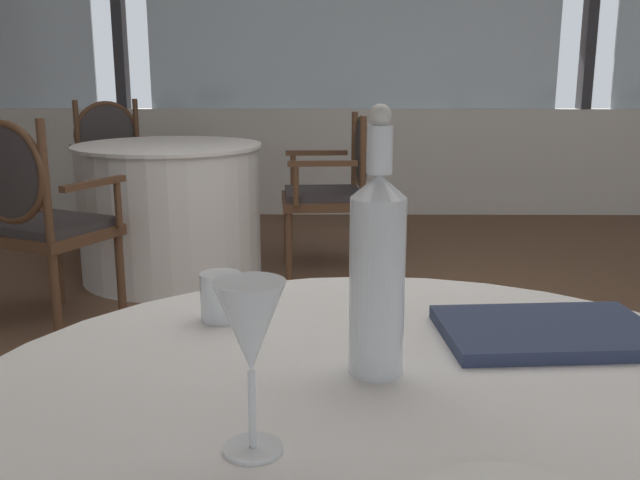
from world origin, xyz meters
The scene contains 10 objects.
ground_plane centered at (0.00, 0.00, 0.00)m, with size 15.06×15.06×0.00m, color brown.
window_wall_far centered at (0.00, 3.42, 1.17)m, with size 11.59×0.14×2.94m.
water_bottle centered at (-0.15, -1.45, 0.89)m, with size 0.07×0.07×0.35m.
wine_glass centered at (-0.29, -1.66, 0.88)m, with size 0.07×0.07×0.19m.
water_tumbler centered at (-0.38, -1.25, 0.79)m, with size 0.06×0.06×0.08m, color white.
menu_book centered at (0.12, -1.33, 0.76)m, with size 0.31×0.21×0.02m, color #2D3856.
background_table_1 centered at (-1.08, 1.57, 0.38)m, with size 1.03×1.03×0.75m.
dining_chair_1_0 centered at (-1.49, 0.71, 0.55)m, with size 0.64×0.61×0.96m.
dining_chair_1_1 centered at (-0.15, 1.64, 0.53)m, with size 0.50×0.56×0.91m.
dining_chair_1_2 centered at (-1.62, 2.35, 0.55)m, with size 0.66×0.64×0.96m.
Camera 1 is at (-0.21, -2.33, 1.14)m, focal length 39.77 mm.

